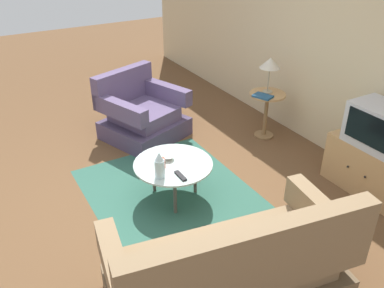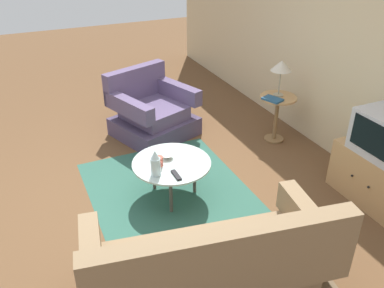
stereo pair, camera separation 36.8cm
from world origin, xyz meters
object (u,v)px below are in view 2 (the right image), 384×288
armchair (152,113)px  couch (210,274)px  bowl (167,156)px  vase (155,164)px  table_lamp (281,67)px  tv_stand (377,178)px  mug (159,161)px  coffee_table (172,165)px  tv_remote_dark (176,175)px  side_table (277,109)px  book (273,99)px

armchair → couch: 2.89m
bowl → vase: bearing=-40.5°
table_lamp → tv_stand: bearing=6.3°
tv_stand → mug: 2.21m
coffee_table → tv_remote_dark: (0.25, -0.05, 0.04)m
side_table → tv_stand: size_ratio=0.68×
armchair → bowl: 1.40m
vase → bowl: size_ratio=2.03×
tv_stand → bowl: size_ratio=6.87×
coffee_table → vase: 0.31m
couch → bowl: 1.50m
armchair → book: armchair is taller
table_lamp → coffee_table: bearing=-69.5°
tv_stand → book: bearing=-167.7°
tv_stand → bowl: bearing=-117.9°
table_lamp → mug: bearing=-70.8°
book → bowl: bearing=-94.9°
coffee_table → vase: (0.15, -0.22, 0.16)m
tv_stand → tv_remote_dark: 2.04m
table_lamp → tv_remote_dark: (0.88, -1.75, -0.56)m
couch → book: (-1.93, 1.81, 0.31)m
armchair → vase: (1.61, -0.51, 0.26)m
coffee_table → tv_stand: bearing=64.2°
coffee_table → tv_stand: 2.08m
mug → bowl: size_ratio=1.03×
armchair → tv_stand: size_ratio=1.30×
bowl → tv_remote_dark: (0.34, -0.04, -0.01)m
tv_stand → table_lamp: size_ratio=1.98×
side_table → bowl: bearing=-73.0°
book → side_table: bearing=95.3°
bowl → coffee_table: bearing=7.4°
armchair → table_lamp: table_lamp is taller
armchair → coffee_table: bearing=59.0°
tv_remote_dark → book: book is taller
side_table → mug: 1.93m
mug → tv_remote_dark: 0.26m
side_table → vase: vase is taller
coffee_table → table_lamp: size_ratio=1.75×
couch → coffee_table: bearing=88.8°
mug → tv_remote_dark: mug is taller
armchair → mug: bearing=54.0°
couch → tv_remote_dark: 1.16m
vase → mug: bearing=149.8°
mug → armchair: bearing=163.9°
side_table → tv_remote_dark: 1.94m
tv_stand → book: (-1.45, -0.32, 0.35)m
side_table → tv_stand: 1.54m
side_table → tv_stand: side_table is taller
armchair → vase: 1.71m
couch → side_table: (-1.99, 1.94, 0.13)m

